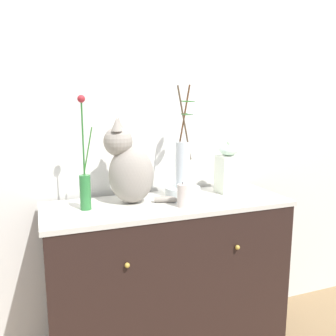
% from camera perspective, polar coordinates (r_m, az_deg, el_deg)
% --- Properties ---
extents(wall_back, '(4.40, 0.08, 2.60)m').
position_cam_1_polar(wall_back, '(2.06, -2.99, 7.27)').
color(wall_back, silver).
rests_on(wall_back, ground_plane).
extents(sideboard, '(1.28, 0.48, 0.91)m').
position_cam_1_polar(sideboard, '(2.01, 0.00, -18.01)').
color(sideboard, black).
rests_on(sideboard, ground_plane).
extents(cat_sitting, '(0.42, 0.25, 0.44)m').
position_cam_1_polar(cat_sitting, '(1.80, -6.36, 0.06)').
color(cat_sitting, gray).
rests_on(cat_sitting, sideboard).
extents(vase_slim_green, '(0.07, 0.05, 0.54)m').
position_cam_1_polar(vase_slim_green, '(1.73, -13.32, -2.24)').
color(vase_slim_green, '#2E7637').
rests_on(vase_slim_green, sideboard).
extents(bowl_porcelain, '(0.19, 0.19, 0.06)m').
position_cam_1_polar(bowl_porcelain, '(1.90, 2.38, -4.03)').
color(bowl_porcelain, white).
rests_on(bowl_porcelain, sideboard).
extents(vase_glass_clear, '(0.11, 0.21, 0.54)m').
position_cam_1_polar(vase_glass_clear, '(1.86, 2.44, 1.13)').
color(vase_glass_clear, silver).
rests_on(vase_glass_clear, bowl_porcelain).
extents(jar_lidded_porcelain, '(0.12, 0.12, 0.30)m').
position_cam_1_polar(jar_lidded_porcelain, '(2.04, 9.69, -0.23)').
color(jar_lidded_porcelain, silver).
rests_on(jar_lidded_porcelain, sideboard).
extents(candle_pillar, '(0.05, 0.05, 0.13)m').
position_cam_1_polar(candle_pillar, '(1.75, 2.37, -4.50)').
color(candle_pillar, beige).
rests_on(candle_pillar, sideboard).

